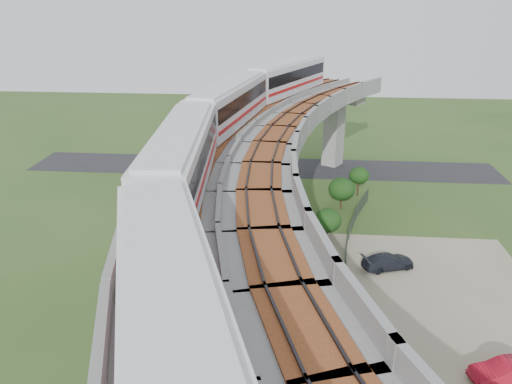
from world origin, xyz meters
TOP-DOWN VIEW (x-y plane):
  - ground at (0.00, 0.00)m, footprint 160.00×160.00m
  - dirt_lot at (14.00, -2.00)m, footprint 18.00×26.00m
  - asphalt_road at (0.00, 30.00)m, footprint 60.00×8.00m
  - viaduct at (3.84, 0.00)m, footprint 19.58×73.98m
  - metro_train at (0.37, 1.73)m, footprint 11.40×61.31m
  - fence at (9.75, 0.00)m, footprint 3.87×38.73m
  - tree_0 at (11.36, 20.92)m, footprint 2.20×2.20m
  - tree_1 at (9.20, 17.12)m, footprint 2.76×2.76m
  - tree_2 at (7.41, 9.80)m, footprint 2.53×2.53m
  - tree_3 at (6.35, 1.89)m, footprint 2.61×2.61m
  - tree_4 at (6.82, -6.24)m, footprint 3.04×3.04m
  - car_red at (16.84, -7.53)m, footprint 4.29×2.23m
  - car_dark at (12.15, 4.98)m, footprint 4.67×3.10m

SIDE VIEW (x-z plane):
  - ground at x=0.00m, z-range 0.00..0.00m
  - asphalt_road at x=0.00m, z-range 0.00..0.03m
  - dirt_lot at x=14.00m, z-range 0.00..0.04m
  - car_dark at x=12.15m, z-range 0.04..1.30m
  - car_red at x=16.84m, z-range 0.04..1.38m
  - fence at x=9.75m, z-range 0.00..1.50m
  - tree_4 at x=6.82m, z-range 0.29..3.47m
  - tree_3 at x=6.35m, z-range 0.39..3.39m
  - tree_2 at x=7.41m, z-range 0.43..3.44m
  - tree_1 at x=9.20m, z-range 0.51..3.89m
  - tree_0 at x=11.36m, z-range 0.73..4.07m
  - viaduct at x=3.84m, z-range 3.35..14.75m
  - metro_train at x=0.37m, z-range 10.49..14.13m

